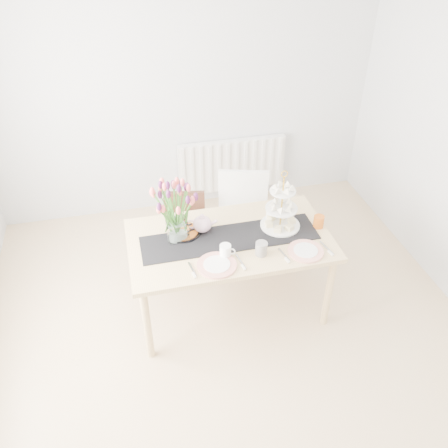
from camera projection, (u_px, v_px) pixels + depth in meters
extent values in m
plane|color=tan|center=(238.00, 355.00, 3.75)|extent=(4.50, 4.50, 0.00)
plane|color=silver|center=(183.00, 93.00, 4.73)|extent=(4.00, 0.00, 4.00)
cube|color=white|center=(232.00, 165.00, 5.29)|extent=(1.20, 0.08, 0.60)
cube|color=tan|center=(230.00, 240.00, 3.75)|extent=(1.60, 0.90, 0.04)
cylinder|color=tan|center=(147.00, 324.00, 3.54)|extent=(0.06, 0.06, 0.71)
cylinder|color=tan|center=(329.00, 292.00, 3.81)|extent=(0.06, 0.06, 0.71)
cylinder|color=tan|center=(138.00, 260.00, 4.13)|extent=(0.06, 0.06, 0.71)
cylinder|color=tan|center=(296.00, 236.00, 4.41)|extent=(0.06, 0.06, 0.71)
cube|color=#341B13|center=(185.00, 236.00, 4.36)|extent=(0.44, 0.44, 0.04)
cube|color=#341B13|center=(185.00, 208.00, 4.37)|extent=(0.38, 0.11, 0.36)
cylinder|color=#341B13|center=(166.00, 266.00, 4.33)|extent=(0.04, 0.04, 0.36)
cylinder|color=#341B13|center=(205.00, 265.00, 4.34)|extent=(0.04, 0.04, 0.36)
cylinder|color=#341B13|center=(168.00, 242.00, 4.62)|extent=(0.04, 0.04, 0.36)
cylinder|color=#341B13|center=(205.00, 241.00, 4.63)|extent=(0.04, 0.04, 0.36)
cube|color=white|center=(242.00, 225.00, 4.35)|extent=(0.56, 0.56, 0.04)
cube|color=white|center=(243.00, 191.00, 4.38)|extent=(0.45, 0.17, 0.43)
cylinder|color=white|center=(222.00, 257.00, 4.36)|extent=(0.04, 0.04, 0.45)
cylinder|color=white|center=(261.00, 259.00, 4.35)|extent=(0.04, 0.04, 0.45)
cylinder|color=white|center=(224.00, 234.00, 4.65)|extent=(0.04, 0.04, 0.45)
cylinder|color=white|center=(260.00, 235.00, 4.64)|extent=(0.04, 0.04, 0.45)
cube|color=black|center=(230.00, 238.00, 3.74)|extent=(1.40, 0.35, 0.01)
cube|color=silver|center=(177.00, 230.00, 3.69)|extent=(0.16, 0.16, 0.16)
cylinder|color=gold|center=(282.00, 203.00, 3.72)|extent=(0.01, 0.01, 0.47)
cylinder|color=white|center=(280.00, 225.00, 3.85)|extent=(0.32, 0.32, 0.01)
cylinder|color=white|center=(281.00, 208.00, 3.76)|extent=(0.26, 0.26, 0.01)
cylinder|color=white|center=(283.00, 191.00, 3.66)|extent=(0.20, 0.20, 0.01)
cylinder|color=white|center=(271.00, 215.00, 3.92)|extent=(0.08, 0.08, 0.08)
cylinder|color=black|center=(183.00, 233.00, 3.78)|extent=(0.27, 0.27, 0.02)
cylinder|color=orange|center=(183.00, 231.00, 3.77)|extent=(0.24, 0.24, 0.01)
cylinder|color=gray|center=(261.00, 249.00, 3.55)|extent=(0.13, 0.13, 0.11)
cylinder|color=white|center=(225.00, 251.00, 3.54)|extent=(0.11, 0.11, 0.10)
cylinder|color=#CF5F17|center=(319.00, 222.00, 3.83)|extent=(0.12, 0.12, 0.10)
cylinder|color=silver|center=(217.00, 265.00, 3.47)|extent=(0.34, 0.34, 0.02)
cylinder|color=white|center=(306.00, 251.00, 3.60)|extent=(0.33, 0.33, 0.01)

